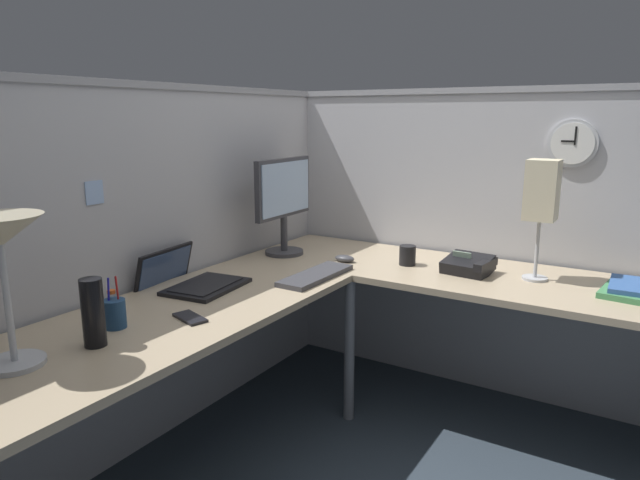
# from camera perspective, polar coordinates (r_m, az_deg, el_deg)

# --- Properties ---
(ground_plane) EXTENTS (6.80, 6.80, 0.00)m
(ground_plane) POSITION_cam_1_polar(r_m,az_deg,el_deg) (2.71, 4.31, -19.75)
(ground_plane) COLOR #2D3842
(cubicle_wall_back) EXTENTS (2.57, 0.12, 1.58)m
(cubicle_wall_back) POSITION_cam_1_polar(r_m,az_deg,el_deg) (2.62, -16.41, -2.41)
(cubicle_wall_back) COLOR #B2B2B7
(cubicle_wall_back) RESTS_ON ground
(cubicle_wall_right) EXTENTS (0.12, 2.37, 1.58)m
(cubicle_wall_right) POSITION_cam_1_polar(r_m,az_deg,el_deg) (3.09, 16.44, -0.22)
(cubicle_wall_right) COLOR #B2B2B7
(cubicle_wall_right) RESTS_ON ground
(desk) EXTENTS (2.35, 2.15, 0.73)m
(desk) POSITION_cam_1_polar(r_m,az_deg,el_deg) (2.29, 3.93, -8.32)
(desk) COLOR tan
(desk) RESTS_ON ground
(monitor) EXTENTS (0.46, 0.20, 0.50)m
(monitor) POSITION_cam_1_polar(r_m,az_deg,el_deg) (2.92, -3.67, 4.17)
(monitor) COLOR #38383D
(monitor) RESTS_ON desk
(laptop) EXTENTS (0.38, 0.42, 0.22)m
(laptop) POSITION_cam_1_polar(r_m,az_deg,el_deg) (2.49, -13.18, -3.96)
(laptop) COLOR black
(laptop) RESTS_ON desk
(keyboard) EXTENTS (0.43, 0.15, 0.02)m
(keyboard) POSITION_cam_1_polar(r_m,az_deg,el_deg) (2.54, -0.42, -3.59)
(keyboard) COLOR #38383D
(keyboard) RESTS_ON desk
(computer_mouse) EXTENTS (0.06, 0.10, 0.03)m
(computer_mouse) POSITION_cam_1_polar(r_m,az_deg,el_deg) (2.82, 2.51, -1.87)
(computer_mouse) COLOR #38383D
(computer_mouse) RESTS_ON desk
(desk_lamp_dome) EXTENTS (0.24, 0.24, 0.44)m
(desk_lamp_dome) POSITION_cam_1_polar(r_m,az_deg,el_deg) (1.80, -29.54, -0.35)
(desk_lamp_dome) COLOR #B7BABF
(desk_lamp_dome) RESTS_ON desk
(pen_cup) EXTENTS (0.08, 0.08, 0.18)m
(pen_cup) POSITION_cam_1_polar(r_m,az_deg,el_deg) (2.07, -20.00, -6.93)
(pen_cup) COLOR navy
(pen_cup) RESTS_ON desk
(cell_phone) EXTENTS (0.11, 0.16, 0.01)m
(cell_phone) POSITION_cam_1_polar(r_m,az_deg,el_deg) (2.09, -12.97, -7.64)
(cell_phone) COLOR black
(cell_phone) RESTS_ON desk
(thermos_flask) EXTENTS (0.07, 0.07, 0.22)m
(thermos_flask) POSITION_cam_1_polar(r_m,az_deg,el_deg) (1.92, -21.91, -6.81)
(thermos_flask) COLOR black
(thermos_flask) RESTS_ON desk
(office_phone) EXTENTS (0.21, 0.23, 0.11)m
(office_phone) POSITION_cam_1_polar(r_m,az_deg,el_deg) (2.69, 14.83, -2.50)
(office_phone) COLOR black
(office_phone) RESTS_ON desk
(book_stack) EXTENTS (0.30, 0.24, 0.04)m
(book_stack) POSITION_cam_1_polar(r_m,az_deg,el_deg) (2.63, 29.03, -4.39)
(book_stack) COLOR #3F7F4C
(book_stack) RESTS_ON desk
(desk_lamp_paper) EXTENTS (0.13, 0.13, 0.53)m
(desk_lamp_paper) POSITION_cam_1_polar(r_m,az_deg,el_deg) (2.62, 21.45, 4.36)
(desk_lamp_paper) COLOR #B7BABF
(desk_lamp_paper) RESTS_ON desk
(coffee_mug) EXTENTS (0.08, 0.08, 0.10)m
(coffee_mug) POSITION_cam_1_polar(r_m,az_deg,el_deg) (2.78, 8.81, -1.53)
(coffee_mug) COLOR black
(coffee_mug) RESTS_ON desk
(wall_clock) EXTENTS (0.04, 0.22, 0.22)m
(wall_clock) POSITION_cam_1_polar(r_m,az_deg,el_deg) (2.89, 24.15, 8.88)
(wall_clock) COLOR #B7BABF
(pinned_note_leftmost) EXTENTS (0.08, 0.00, 0.09)m
(pinned_note_leftmost) POSITION_cam_1_polar(r_m,az_deg,el_deg) (2.32, -21.79, 4.46)
(pinned_note_leftmost) COLOR #99B7E5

